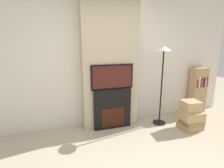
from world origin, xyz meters
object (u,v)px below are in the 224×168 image
television (112,77)px  bookshelf (197,91)px  floor_lamp (163,65)px  box_stack (191,116)px  fireplace (112,109)px

television → bookshelf: bearing=3.3°
floor_lamp → box_stack: (0.46, -0.39, -1.01)m
television → bookshelf: (2.25, 0.13, -0.50)m
box_stack → floor_lamp: bearing=139.7°
television → bookshelf: 2.30m
television → bookshelf: size_ratio=0.75×
floor_lamp → bookshelf: 1.42m
box_stack → television: bearing=160.7°
fireplace → bookshelf: size_ratio=0.73×
floor_lamp → bookshelf: floor_lamp is taller
fireplace → bookshelf: bookshelf is taller
bookshelf → box_stack: bearing=-138.5°
television → box_stack: bearing=-19.3°
box_stack → bookshelf: size_ratio=0.51×
box_stack → bookshelf: bookshelf is taller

